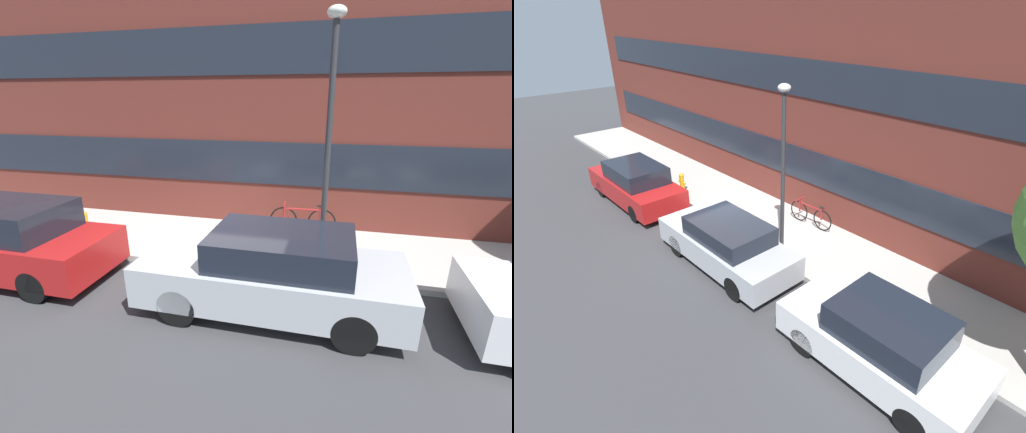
# 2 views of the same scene
# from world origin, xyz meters

# --- Properties ---
(ground_plane) EXTENTS (56.00, 56.00, 0.00)m
(ground_plane) POSITION_xyz_m (0.00, 0.00, 0.00)
(ground_plane) COLOR #38383A
(sidewalk_strip) EXTENTS (28.00, 2.74, 0.12)m
(sidewalk_strip) POSITION_xyz_m (0.00, 1.37, 0.06)
(sidewalk_strip) COLOR #B2AFA8
(sidewalk_strip) RESTS_ON ground_plane
(rowhouse_facade) EXTENTS (28.00, 1.02, 8.16)m
(rowhouse_facade) POSITION_xyz_m (0.00, 3.19, 4.09)
(rowhouse_facade) COLOR maroon
(rowhouse_facade) RESTS_ON ground_plane
(parked_car_red) EXTENTS (4.40, 1.71, 1.50)m
(parked_car_red) POSITION_xyz_m (-4.08, -1.05, 0.73)
(parked_car_red) COLOR #AD1919
(parked_car_red) RESTS_ON ground_plane
(parked_car_silver) EXTENTS (4.30, 1.70, 1.40)m
(parked_car_silver) POSITION_xyz_m (1.33, -1.05, 0.70)
(parked_car_silver) COLOR #B2B5BA
(parked_car_silver) RESTS_ON ground_plane
(fire_hydrant) EXTENTS (0.46, 0.25, 0.76)m
(fire_hydrant) POSITION_xyz_m (-3.56, 0.50, 0.50)
(fire_hydrant) COLOR gold
(fire_hydrant) RESTS_ON sidewalk_strip
(bicycle) EXTENTS (1.65, 0.44, 0.80)m
(bicycle) POSITION_xyz_m (1.45, 2.16, 0.52)
(bicycle) COLOR black
(bicycle) RESTS_ON sidewalk_strip
(lamp_post) EXTENTS (0.32, 0.32, 4.68)m
(lamp_post) POSITION_xyz_m (2.03, 0.35, 3.00)
(lamp_post) COLOR #2D2D30
(lamp_post) RESTS_ON sidewalk_strip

